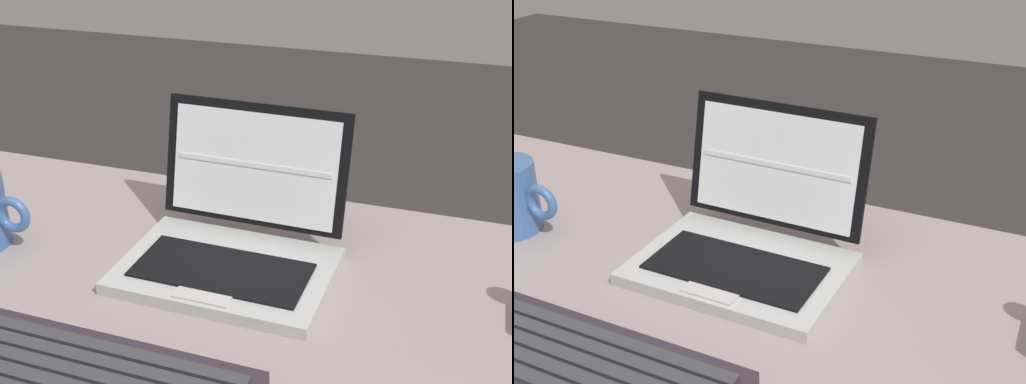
# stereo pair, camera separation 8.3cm
# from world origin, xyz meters

# --- Properties ---
(desk) EXTENTS (1.33, 0.66, 0.72)m
(desk) POSITION_xyz_m (0.00, 0.00, 0.60)
(desk) COLOR gray
(desk) RESTS_ON ground
(laptop_front) EXTENTS (0.27, 0.23, 0.19)m
(laptop_front) POSITION_xyz_m (0.03, 0.10, 0.76)
(laptop_front) COLOR #B7B9BA
(laptop_front) RESTS_ON desk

